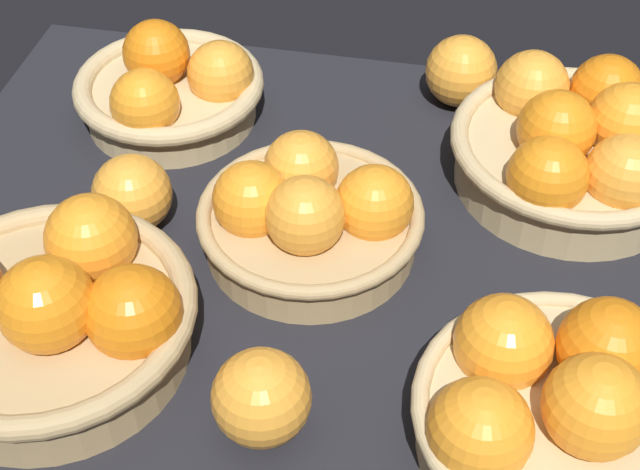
{
  "coord_description": "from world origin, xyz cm",
  "views": [
    {
      "loc": [
        12.08,
        -60.73,
        67.55
      ],
      "look_at": [
        -0.09,
        0.67,
        7.0
      ],
      "focal_mm": 53.17,
      "sensor_mm": 36.0,
      "label": 1
    }
  ],
  "objects_px": {
    "loose_orange_back_gap": "(261,398)",
    "loose_orange_side_gap": "(461,71)",
    "basket_center": "(309,214)",
    "loose_orange_front_gap": "(132,194)",
    "basket_far_right": "(576,145)",
    "basket_near_left": "(51,312)",
    "basket_far_left": "(171,89)",
    "basket_near_right": "(559,408)"
  },
  "relations": [
    {
      "from": "basket_far_left",
      "to": "basket_far_right",
      "type": "relative_size",
      "value": 0.83
    },
    {
      "from": "basket_near_left",
      "to": "loose_orange_side_gap",
      "type": "height_order",
      "value": "basket_near_left"
    },
    {
      "from": "basket_center",
      "to": "loose_orange_front_gap",
      "type": "height_order",
      "value": "basket_center"
    },
    {
      "from": "loose_orange_back_gap",
      "to": "loose_orange_front_gap",
      "type": "bearing_deg",
      "value": 130.59
    },
    {
      "from": "basket_center",
      "to": "basket_far_left",
      "type": "bearing_deg",
      "value": 138.17
    },
    {
      "from": "basket_far_right",
      "to": "loose_orange_back_gap",
      "type": "height_order",
      "value": "basket_far_right"
    },
    {
      "from": "basket_far_left",
      "to": "basket_near_right",
      "type": "relative_size",
      "value": 0.86
    },
    {
      "from": "basket_far_left",
      "to": "loose_orange_back_gap",
      "type": "relative_size",
      "value": 2.62
    },
    {
      "from": "basket_near_left",
      "to": "loose_orange_side_gap",
      "type": "bearing_deg",
      "value": 54.79
    },
    {
      "from": "basket_far_left",
      "to": "loose_orange_side_gap",
      "type": "height_order",
      "value": "basket_far_left"
    },
    {
      "from": "basket_far_left",
      "to": "loose_orange_side_gap",
      "type": "xyz_separation_m",
      "value": [
        0.31,
        0.1,
        -0.0
      ]
    },
    {
      "from": "basket_near_right",
      "to": "basket_near_left",
      "type": "height_order",
      "value": "basket_near_left"
    },
    {
      "from": "basket_center",
      "to": "loose_orange_front_gap",
      "type": "relative_size",
      "value": 2.76
    },
    {
      "from": "basket_center",
      "to": "basket_far_right",
      "type": "distance_m",
      "value": 0.28
    },
    {
      "from": "loose_orange_front_gap",
      "to": "basket_near_right",
      "type": "bearing_deg",
      "value": -23.62
    },
    {
      "from": "basket_far_right",
      "to": "loose_orange_side_gap",
      "type": "height_order",
      "value": "basket_far_right"
    },
    {
      "from": "basket_near_left",
      "to": "loose_orange_front_gap",
      "type": "xyz_separation_m",
      "value": [
        0.01,
        0.17,
        -0.01
      ]
    },
    {
      "from": "loose_orange_back_gap",
      "to": "loose_orange_side_gap",
      "type": "xyz_separation_m",
      "value": [
        0.11,
        0.48,
        0.0
      ]
    },
    {
      "from": "basket_far_right",
      "to": "loose_orange_front_gap",
      "type": "bearing_deg",
      "value": -160.7
    },
    {
      "from": "basket_near_right",
      "to": "loose_orange_side_gap",
      "type": "distance_m",
      "value": 0.46
    },
    {
      "from": "basket_center",
      "to": "loose_orange_back_gap",
      "type": "height_order",
      "value": "basket_center"
    },
    {
      "from": "loose_orange_side_gap",
      "to": "basket_center",
      "type": "bearing_deg",
      "value": -114.17
    },
    {
      "from": "loose_orange_back_gap",
      "to": "loose_orange_side_gap",
      "type": "relative_size",
      "value": 0.99
    },
    {
      "from": "basket_near_left",
      "to": "loose_orange_front_gap",
      "type": "relative_size",
      "value": 3.27
    },
    {
      "from": "basket_far_left",
      "to": "basket_near_right",
      "type": "xyz_separation_m",
      "value": [
        0.42,
        -0.35,
        0.0
      ]
    },
    {
      "from": "basket_far_right",
      "to": "loose_orange_back_gap",
      "type": "xyz_separation_m",
      "value": [
        -0.24,
        -0.36,
        -0.01
      ]
    },
    {
      "from": "basket_center",
      "to": "basket_near_left",
      "type": "bearing_deg",
      "value": -138.03
    },
    {
      "from": "basket_far_left",
      "to": "loose_orange_back_gap",
      "type": "height_order",
      "value": "basket_far_left"
    },
    {
      "from": "basket_far_left",
      "to": "basket_far_right",
      "type": "xyz_separation_m",
      "value": [
        0.43,
        -0.03,
        0.01
      ]
    },
    {
      "from": "basket_near_left",
      "to": "basket_far_right",
      "type": "relative_size",
      "value": 1.01
    },
    {
      "from": "loose_orange_back_gap",
      "to": "basket_near_right",
      "type": "bearing_deg",
      "value": 7.96
    },
    {
      "from": "loose_orange_front_gap",
      "to": "loose_orange_side_gap",
      "type": "distance_m",
      "value": 0.4
    },
    {
      "from": "loose_orange_back_gap",
      "to": "loose_orange_side_gap",
      "type": "distance_m",
      "value": 0.49
    },
    {
      "from": "basket_near_right",
      "to": "loose_orange_side_gap",
      "type": "height_order",
      "value": "basket_near_right"
    },
    {
      "from": "basket_far_right",
      "to": "basket_near_right",
      "type": "bearing_deg",
      "value": -92.01
    },
    {
      "from": "basket_far_left",
      "to": "loose_orange_back_gap",
      "type": "bearing_deg",
      "value": -62.98
    },
    {
      "from": "loose_orange_front_gap",
      "to": "loose_orange_side_gap",
      "type": "relative_size",
      "value": 0.97
    },
    {
      "from": "basket_center",
      "to": "basket_far_right",
      "type": "xyz_separation_m",
      "value": [
        0.24,
        0.14,
        0.01
      ]
    },
    {
      "from": "basket_near_right",
      "to": "basket_far_right",
      "type": "distance_m",
      "value": 0.33
    },
    {
      "from": "basket_far_left",
      "to": "basket_far_right",
      "type": "height_order",
      "value": "basket_far_right"
    },
    {
      "from": "basket_center",
      "to": "basket_far_right",
      "type": "height_order",
      "value": "basket_far_right"
    },
    {
      "from": "basket_near_left",
      "to": "basket_far_right",
      "type": "xyz_separation_m",
      "value": [
        0.43,
        0.31,
        0.0
      ]
    }
  ]
}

